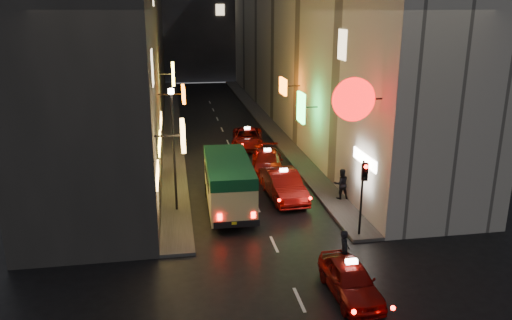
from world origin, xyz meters
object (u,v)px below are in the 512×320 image
minibus (229,179)px  pedestrian_crossing (344,248)px  traffic_light (364,183)px  taxi_near (351,277)px  lamp_post (174,142)px

minibus → pedestrian_crossing: minibus is taller
pedestrian_crossing → traffic_light: bearing=-21.1°
minibus → pedestrian_crossing: size_ratio=3.22×
taxi_near → lamp_post: (-6.09, 9.00, 2.98)m
pedestrian_crossing → lamp_post: size_ratio=0.31×
minibus → traffic_light: 7.10m
pedestrian_crossing → traffic_light: (1.73, 2.69, 1.71)m
pedestrian_crossing → traffic_light: size_ratio=0.56×
taxi_near → traffic_light: bearing=64.7°
minibus → taxi_near: size_ratio=1.33×
lamp_post → traffic_light: bearing=-28.9°
traffic_light → lamp_post: 9.42m
lamp_post → minibus: bearing=-3.4°
taxi_near → lamp_post: bearing=124.1°
pedestrian_crossing → taxi_near: bearing=179.5°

